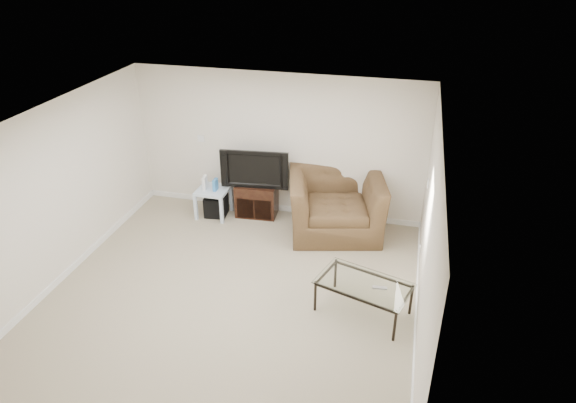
% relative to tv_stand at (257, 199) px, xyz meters
% --- Properties ---
extents(floor, '(5.00, 5.00, 0.00)m').
position_rel_tv_stand_xyz_m(floor, '(0.33, -2.28, -0.29)').
color(floor, tan).
rests_on(floor, ground).
extents(ceiling, '(5.00, 5.00, 0.00)m').
position_rel_tv_stand_xyz_m(ceiling, '(0.33, -2.28, 2.21)').
color(ceiling, white).
rests_on(ceiling, ground).
extents(wall_back, '(5.00, 0.02, 2.50)m').
position_rel_tv_stand_xyz_m(wall_back, '(0.33, 0.22, 0.96)').
color(wall_back, silver).
rests_on(wall_back, ground).
extents(wall_left, '(0.02, 5.00, 2.50)m').
position_rel_tv_stand_xyz_m(wall_left, '(-2.17, -2.28, 0.96)').
color(wall_left, silver).
rests_on(wall_left, ground).
extents(wall_right, '(0.02, 5.00, 2.50)m').
position_rel_tv_stand_xyz_m(wall_right, '(2.83, -2.28, 0.96)').
color(wall_right, silver).
rests_on(wall_right, ground).
extents(plate_back, '(0.12, 0.02, 0.12)m').
position_rel_tv_stand_xyz_m(plate_back, '(-1.07, 0.21, 0.96)').
color(plate_back, white).
rests_on(plate_back, wall_back).
extents(plate_right_switch, '(0.02, 0.09, 0.13)m').
position_rel_tv_stand_xyz_m(plate_right_switch, '(2.82, -0.68, 0.96)').
color(plate_right_switch, white).
rests_on(plate_right_switch, wall_right).
extents(plate_right_outlet, '(0.02, 0.08, 0.12)m').
position_rel_tv_stand_xyz_m(plate_right_outlet, '(2.82, -0.98, 0.01)').
color(plate_right_outlet, white).
rests_on(plate_right_outlet, wall_right).
extents(tv_stand, '(0.73, 0.53, 0.58)m').
position_rel_tv_stand_xyz_m(tv_stand, '(0.00, 0.00, 0.00)').
color(tv_stand, black).
rests_on(tv_stand, floor).
extents(dvd_player, '(0.39, 0.28, 0.05)m').
position_rel_tv_stand_xyz_m(dvd_player, '(0.00, -0.04, 0.19)').
color(dvd_player, black).
rests_on(dvd_player, tv_stand).
extents(television, '(1.10, 0.33, 0.67)m').
position_rel_tv_stand_xyz_m(television, '(0.00, -0.03, 0.63)').
color(television, black).
rests_on(television, tv_stand).
extents(side_table, '(0.54, 0.54, 0.51)m').
position_rel_tv_stand_xyz_m(side_table, '(-0.73, -0.23, -0.04)').
color(side_table, '#CDF0FB').
rests_on(side_table, floor).
extents(subwoofer, '(0.40, 0.40, 0.37)m').
position_rel_tv_stand_xyz_m(subwoofer, '(-0.70, -0.21, -0.11)').
color(subwoofer, black).
rests_on(subwoofer, floor).
extents(game_console, '(0.07, 0.17, 0.23)m').
position_rel_tv_stand_xyz_m(game_console, '(-0.86, -0.25, 0.33)').
color(game_console, white).
rests_on(game_console, side_table).
extents(game_case, '(0.06, 0.15, 0.20)m').
position_rel_tv_stand_xyz_m(game_case, '(-0.66, -0.25, 0.32)').
color(game_case, '#337FCC').
rests_on(game_case, side_table).
extents(recliner, '(1.71, 1.32, 1.32)m').
position_rel_tv_stand_xyz_m(recliner, '(1.43, -0.23, 0.37)').
color(recliner, brown).
rests_on(recliner, floor).
extents(coffee_table, '(1.33, 0.99, 0.46)m').
position_rel_tv_stand_xyz_m(coffee_table, '(2.13, -2.23, -0.06)').
color(coffee_table, black).
rests_on(coffee_table, floor).
extents(remote, '(0.19, 0.06, 0.02)m').
position_rel_tv_stand_xyz_m(remote, '(2.33, -2.29, 0.18)').
color(remote, '#B2B2B7').
rests_on(remote, coffee_table).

